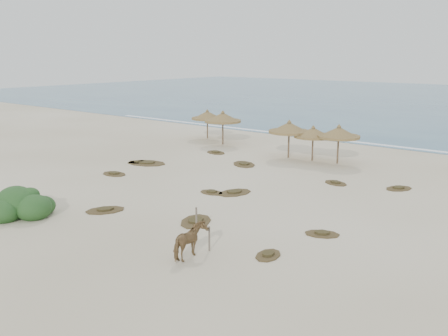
{
  "coord_description": "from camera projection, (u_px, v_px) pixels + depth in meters",
  "views": [
    {
      "loc": [
        17.32,
        -17.97,
        8.17
      ],
      "look_at": [
        -1.19,
        5.0,
        1.38
      ],
      "focal_mm": 40.0,
      "sensor_mm": 36.0,
      "label": 1
    }
  ],
  "objects": [
    {
      "name": "scrub_12",
      "position": [
        268.0,
        255.0,
        20.58
      ],
      "size": [
        1.18,
        1.6,
        0.16
      ],
      "rotation": [
        0.0,
        0.0,
        1.74
      ],
      "color": "brown",
      "rests_on": "ground"
    },
    {
      "name": "bush",
      "position": [
        18.0,
        205.0,
        25.7
      ],
      "size": [
        3.82,
        3.36,
        1.71
      ],
      "rotation": [
        0.0,
        0.0,
        0.32
      ],
      "color": "#285122",
      "rests_on": "ground"
    },
    {
      "name": "palapa_1",
      "position": [
        223.0,
        118.0,
        45.37
      ],
      "size": [
        4.02,
        4.02,
        3.16
      ],
      "rotation": [
        0.0,
        0.0,
        0.22
      ],
      "color": "brown",
      "rests_on": "ground"
    },
    {
      "name": "palapa_4",
      "position": [
        339.0,
        133.0,
        37.45
      ],
      "size": [
        4.14,
        4.14,
        3.02
      ],
      "rotation": [
        0.0,
        0.0,
        0.36
      ],
      "color": "brown",
      "rests_on": "ground"
    },
    {
      "name": "scrub_13",
      "position": [
        244.0,
        164.0,
        37.49
      ],
      "size": [
        2.84,
        2.67,
        0.16
      ],
      "rotation": [
        0.0,
        0.0,
        2.5
      ],
      "color": "brown",
      "rests_on": "ground"
    },
    {
      "name": "palapa_3",
      "position": [
        313.0,
        133.0,
        38.52
      ],
      "size": [
        3.89,
        3.89,
        2.79
      ],
      "rotation": [
        0.0,
        0.0,
        -0.39
      ],
      "color": "brown",
      "rests_on": "ground"
    },
    {
      "name": "palapa_0",
      "position": [
        207.0,
        116.0,
        48.69
      ],
      "size": [
        3.86,
        3.86,
        2.89
      ],
      "rotation": [
        0.0,
        0.0,
        -0.3
      ],
      "color": "brown",
      "rests_on": "ground"
    },
    {
      "name": "scrub_1",
      "position": [
        146.0,
        163.0,
        37.91
      ],
      "size": [
        3.56,
        2.82,
        0.16
      ],
      "rotation": [
        0.0,
        0.0,
        0.28
      ],
      "color": "brown",
      "rests_on": "ground"
    },
    {
      "name": "horse",
      "position": [
        190.0,
        242.0,
        20.21
      ],
      "size": [
        1.03,
        1.82,
        1.45
      ],
      "primitive_type": "imported",
      "rotation": [
        0.0,
        0.0,
        3.29
      ],
      "color": "olive",
      "rests_on": "ground"
    },
    {
      "name": "scrub_9",
      "position": [
        196.0,
        221.0,
        24.74
      ],
      "size": [
        2.3,
        2.65,
        0.16
      ],
      "rotation": [
        0.0,
        0.0,
        2.03
      ],
      "color": "brown",
      "rests_on": "ground"
    },
    {
      "name": "scrub_8",
      "position": [
        139.0,
        162.0,
        38.17
      ],
      "size": [
        1.98,
        2.05,
        0.16
      ],
      "rotation": [
        0.0,
        0.0,
        0.86
      ],
      "color": "brown",
      "rests_on": "ground"
    },
    {
      "name": "scrub_10",
      "position": [
        399.0,
        188.0,
        30.78
      ],
      "size": [
        1.84,
        2.12,
        0.16
      ],
      "rotation": [
        0.0,
        0.0,
        1.1
      ],
      "color": "brown",
      "rests_on": "ground"
    },
    {
      "name": "scrub_11",
      "position": [
        105.0,
        210.0,
        26.51
      ],
      "size": [
        2.17,
        2.46,
        0.16
      ],
      "rotation": [
        0.0,
        0.0,
        1.06
      ],
      "color": "brown",
      "rests_on": "ground"
    },
    {
      "name": "scrub_3",
      "position": [
        235.0,
        192.0,
        29.85
      ],
      "size": [
        1.96,
        2.51,
        0.16
      ],
      "rotation": [
        0.0,
        0.0,
        1.31
      ],
      "color": "brown",
      "rests_on": "ground"
    },
    {
      "name": "palapa_2",
      "position": [
        289.0,
        128.0,
        39.56
      ],
      "size": [
        3.53,
        3.53,
        3.08
      ],
      "rotation": [
        0.0,
        0.0,
        0.08
      ],
      "color": "brown",
      "rests_on": "ground"
    },
    {
      "name": "ground",
      "position": [
        182.0,
        214.0,
        26.06
      ],
      "size": [
        160.0,
        160.0,
        0.0
      ],
      "primitive_type": "plane",
      "color": "beige",
      "rests_on": "ground"
    },
    {
      "name": "foam_line",
      "position": [
        377.0,
        145.0,
        45.78
      ],
      "size": [
        70.0,
        0.6,
        0.01
      ],
      "primitive_type": "cube",
      "color": "white",
      "rests_on": "ground"
    },
    {
      "name": "scrub_4",
      "position": [
        322.0,
        234.0,
        23.01
      ],
      "size": [
        1.9,
        1.63,
        0.16
      ],
      "rotation": [
        0.0,
        0.0,
        0.44
      ],
      "color": "brown",
      "rests_on": "ground"
    },
    {
      "name": "fence_post_near",
      "position": [
        196.0,
        220.0,
        23.26
      ],
      "size": [
        0.11,
        0.11,
        1.2
      ],
      "primitive_type": "cylinder",
      "rotation": [
        0.0,
        0.0,
        0.19
      ],
      "color": "#6A5D4F",
      "rests_on": "ground"
    },
    {
      "name": "scrub_2",
      "position": [
        212.0,
        192.0,
        29.9
      ],
      "size": [
        1.57,
        1.05,
        0.16
      ],
      "rotation": [
        0.0,
        0.0,
        0.03
      ],
      "color": "brown",
      "rests_on": "ground"
    },
    {
      "name": "fence_post_far",
      "position": [
        209.0,
        239.0,
        21.01
      ],
      "size": [
        0.08,
        0.08,
        1.09
      ],
      "primitive_type": "cylinder",
      "rotation": [
        0.0,
        0.0,
        -0.01
      ],
      "color": "#6A5D4F",
      "rests_on": "ground"
    },
    {
      "name": "scrub_0",
      "position": [
        114.0,
        174.0,
        34.5
      ],
      "size": [
        1.93,
        1.27,
        0.16
      ],
      "rotation": [
        0.0,
        0.0,
        3.13
      ],
      "color": "brown",
      "rests_on": "ground"
    },
    {
      "name": "scrub_7",
      "position": [
        336.0,
        183.0,
        32.06
      ],
      "size": [
        1.93,
        1.57,
        0.16
      ],
      "rotation": [
        0.0,
        0.0,
        2.8
      ],
      "color": "brown",
      "rests_on": "ground"
    },
    {
      "name": "scrub_6",
      "position": [
        216.0,
        152.0,
        41.95
      ],
      "size": [
        2.23,
        1.78,
        0.16
      ],
      "rotation": [
        0.0,
        0.0,
        2.84
      ],
      "color": "brown",
      "rests_on": "ground"
    }
  ]
}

